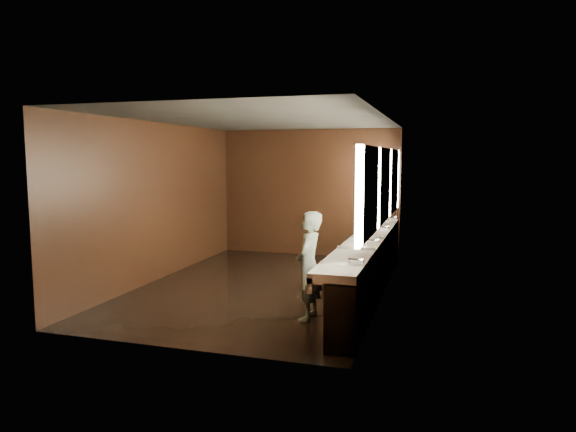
% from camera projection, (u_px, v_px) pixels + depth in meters
% --- Properties ---
extents(floor, '(6.00, 6.00, 0.00)m').
position_uv_depth(floor, '(265.00, 286.00, 8.74)').
color(floor, black).
rests_on(floor, ground).
extents(ceiling, '(4.00, 6.00, 0.02)m').
position_uv_depth(ceiling, '(264.00, 120.00, 8.42)').
color(ceiling, '#2D2D2B').
rests_on(ceiling, wall_back).
extents(wall_back, '(4.00, 0.02, 2.80)m').
position_uv_depth(wall_back, '(309.00, 193.00, 11.43)').
color(wall_back, black).
rests_on(wall_back, floor).
extents(wall_front, '(4.00, 0.02, 2.80)m').
position_uv_depth(wall_front, '(175.00, 228.00, 5.73)').
color(wall_front, black).
rests_on(wall_front, floor).
extents(wall_left, '(0.02, 6.00, 2.80)m').
position_uv_depth(wall_left, '(159.00, 201.00, 9.16)').
color(wall_left, black).
rests_on(wall_left, floor).
extents(wall_right, '(0.02, 6.00, 2.80)m').
position_uv_depth(wall_right, '(385.00, 208.00, 8.01)').
color(wall_right, black).
rests_on(wall_right, floor).
extents(sink_counter, '(0.55, 5.40, 1.01)m').
position_uv_depth(sink_counter, '(371.00, 264.00, 8.17)').
color(sink_counter, black).
rests_on(sink_counter, floor).
extents(mirror_band, '(0.06, 5.03, 1.15)m').
position_uv_depth(mirror_band, '(384.00, 185.00, 7.97)').
color(mirror_band, '#FCEFCA').
rests_on(mirror_band, wall_right).
extents(person, '(0.37, 0.55, 1.47)m').
position_uv_depth(person, '(309.00, 266.00, 6.88)').
color(person, '#95CDDF').
rests_on(person, floor).
extents(trash_bin, '(0.37, 0.37, 0.54)m').
position_uv_depth(trash_bin, '(353.00, 282.00, 7.89)').
color(trash_bin, black).
rests_on(trash_bin, floor).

